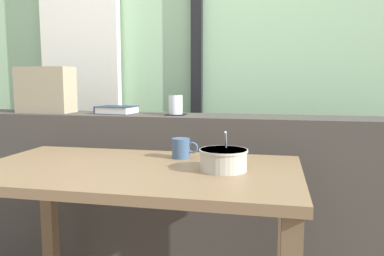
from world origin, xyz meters
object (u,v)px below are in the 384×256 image
(closed_book, at_px, (117,110))
(breakfast_table, at_px, (136,194))
(coaster_square, at_px, (176,115))
(ceramic_mug, at_px, (181,148))
(soup_bowl, at_px, (224,160))
(throw_pillow, at_px, (46,90))
(juice_glass, at_px, (176,105))

(closed_book, bearing_deg, breakfast_table, -61.63)
(coaster_square, xyz_separation_m, ceramic_mug, (0.13, -0.43, -0.10))
(closed_book, distance_m, soup_bowl, 0.94)
(ceramic_mug, bearing_deg, soup_bowl, -42.75)
(coaster_square, bearing_deg, breakfast_table, -89.63)
(closed_book, distance_m, ceramic_mug, 0.66)
(throw_pillow, bearing_deg, closed_book, 0.86)
(juice_glass, bearing_deg, ceramic_mug, -72.51)
(coaster_square, relative_size, juice_glass, 0.99)
(coaster_square, bearing_deg, soup_bowl, -61.14)
(breakfast_table, distance_m, juice_glass, 0.70)
(breakfast_table, bearing_deg, ceramic_mug, 57.40)
(breakfast_table, distance_m, throw_pillow, 1.07)
(coaster_square, distance_m, throw_pillow, 0.78)
(juice_glass, distance_m, throw_pillow, 0.78)
(juice_glass, xyz_separation_m, ceramic_mug, (0.13, -0.43, -0.15))
(juice_glass, distance_m, soup_bowl, 0.72)
(coaster_square, relative_size, soup_bowl, 0.56)
(coaster_square, xyz_separation_m, closed_book, (-0.34, 0.01, 0.02))
(closed_book, height_order, soup_bowl, closed_book)
(throw_pillow, distance_m, ceramic_mug, 1.03)
(ceramic_mug, bearing_deg, juice_glass, 107.49)
(throw_pillow, relative_size, ceramic_mug, 2.83)
(juice_glass, bearing_deg, breakfast_table, -89.63)
(breakfast_table, height_order, closed_book, closed_book)
(breakfast_table, distance_m, coaster_square, 0.68)
(closed_book, bearing_deg, throw_pillow, -179.14)
(closed_book, xyz_separation_m, ceramic_mug, (0.48, -0.44, -0.12))
(throw_pillow, bearing_deg, ceramic_mug, -25.56)
(soup_bowl, relative_size, ceramic_mug, 1.59)
(soup_bowl, bearing_deg, coaster_square, 118.86)
(breakfast_table, distance_m, ceramic_mug, 0.28)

